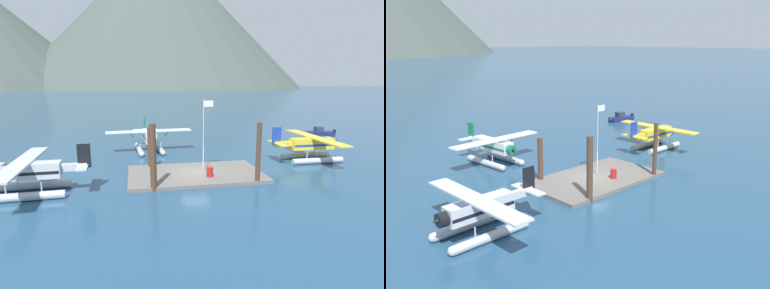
% 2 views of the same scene
% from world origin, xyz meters
% --- Properties ---
extents(ground_plane, '(1200.00, 1200.00, 0.00)m').
position_xyz_m(ground_plane, '(0.00, 0.00, 0.00)').
color(ground_plane, navy).
extents(dock_platform, '(12.28, 7.10, 0.30)m').
position_xyz_m(dock_platform, '(0.00, 0.00, 0.15)').
color(dock_platform, '#66605B').
rests_on(dock_platform, ground).
extents(piling_near_left, '(0.51, 0.51, 5.42)m').
position_xyz_m(piling_near_left, '(-4.07, -3.34, 2.71)').
color(piling_near_left, '#4C3323').
rests_on(piling_near_left, ground).
extents(piling_near_right, '(0.40, 0.40, 5.26)m').
position_xyz_m(piling_near_right, '(4.69, -3.31, 2.63)').
color(piling_near_right, '#4C3323').
rests_on(piling_near_right, ground).
extents(piling_far_left, '(0.48, 0.48, 4.18)m').
position_xyz_m(piling_far_left, '(-3.97, 3.06, 2.09)').
color(piling_far_left, '#4C3323').
rests_on(piling_far_left, ground).
extents(flagpole, '(0.95, 0.10, 6.75)m').
position_xyz_m(flagpole, '(0.95, 0.48, 4.45)').
color(flagpole, silver).
rests_on(flagpole, dock_platform).
extents(fuel_drum, '(0.62, 0.62, 0.88)m').
position_xyz_m(fuel_drum, '(1.00, -1.43, 0.74)').
color(fuel_drum, '#AD1E19').
rests_on(fuel_drum, dock_platform).
extents(mountain_ridge_centre_peak, '(429.17, 429.17, 217.44)m').
position_xyz_m(mountain_ridge_centre_peak, '(38.79, 475.57, 108.72)').
color(mountain_ridge_centre_peak, '#424C47').
rests_on(mountain_ridge_centre_peak, ground).
extents(seaplane_silver_port_aft, '(7.98, 10.43, 3.84)m').
position_xyz_m(seaplane_silver_port_aft, '(-13.55, -2.47, 1.58)').
color(seaplane_silver_port_aft, '#B7BABF').
rests_on(seaplane_silver_port_aft, ground).
extents(seaplane_yellow_stbd_fwd, '(7.98, 10.40, 3.84)m').
position_xyz_m(seaplane_yellow_stbd_fwd, '(13.59, 3.00, 1.58)').
color(seaplane_yellow_stbd_fwd, '#B7BABF').
rests_on(seaplane_yellow_stbd_fwd, ground).
extents(seaplane_white_bow_left, '(10.48, 7.97, 3.84)m').
position_xyz_m(seaplane_white_bow_left, '(-3.65, 11.12, 1.58)').
color(seaplane_white_bow_left, '#B7BABF').
rests_on(seaplane_white_bow_left, ground).
extents(boat_navy_open_east, '(4.85, 2.20, 1.50)m').
position_xyz_m(boat_navy_open_east, '(23.98, 17.37, 0.49)').
color(boat_navy_open_east, navy).
rests_on(boat_navy_open_east, ground).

